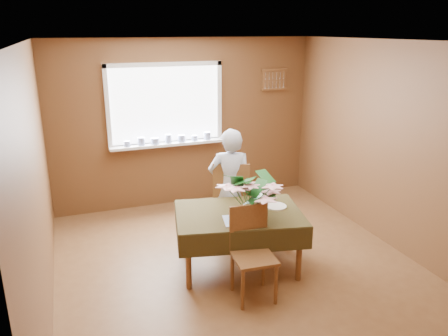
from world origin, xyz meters
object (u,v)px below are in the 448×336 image
object	(u,v)px
dining_table	(239,219)
flower_bouquet	(248,191)
chair_far	(231,198)
chair_near	(251,248)
seated_woman	(230,187)

from	to	relation	value
dining_table	flower_bouquet	bearing A→B (deg)	-73.56
chair_far	chair_near	world-z (taller)	chair_far
dining_table	chair_near	distance (m)	0.54
dining_table	seated_woman	distance (m)	0.66
chair_far	seated_woman	distance (m)	0.19
dining_table	flower_bouquet	distance (m)	0.45
chair_near	dining_table	bearing A→B (deg)	85.68
chair_near	seated_woman	size ratio (longest dim) A/B	0.63
chair_far	flower_bouquet	world-z (taller)	flower_bouquet
seated_woman	chair_near	bearing A→B (deg)	96.41
dining_table	chair_far	distance (m)	0.71
seated_woman	flower_bouquet	size ratio (longest dim) A/B	2.59
seated_woman	dining_table	bearing A→B (deg)	94.79
chair_far	chair_near	xyz separation A→B (m)	(-0.25, -1.22, -0.05)
dining_table	seated_woman	world-z (taller)	seated_woman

